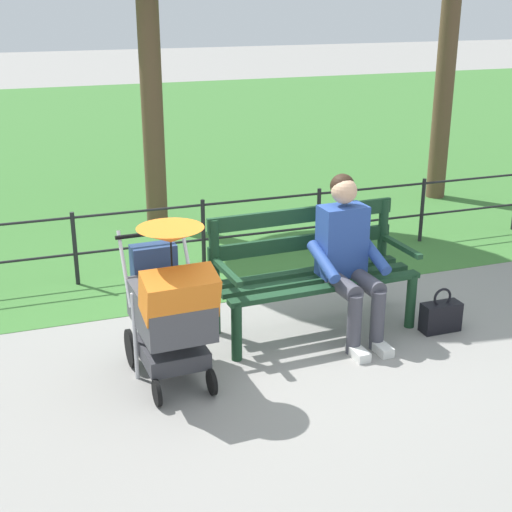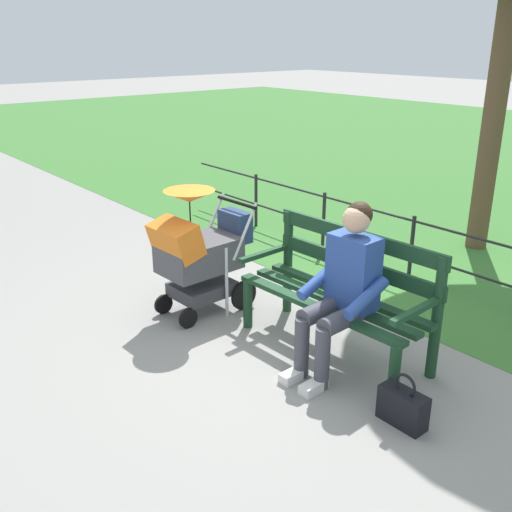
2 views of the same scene
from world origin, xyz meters
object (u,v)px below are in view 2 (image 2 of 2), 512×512
at_px(person_on_bench, 343,285).
at_px(stroller, 198,250).
at_px(handbag, 403,407).
at_px(park_bench, 341,287).

height_order(person_on_bench, stroller, person_on_bench).
relative_size(person_on_bench, handbag, 3.45).
height_order(park_bench, stroller, stroller).
distance_m(person_on_bench, handbag, 0.95).
xyz_separation_m(stroller, handbag, (-2.20, -0.05, -0.47)).
bearing_deg(stroller, person_on_bench, -169.80).
bearing_deg(handbag, park_bench, -24.43).
distance_m(stroller, handbag, 2.25).
bearing_deg(person_on_bench, park_bench, -46.53).
height_order(person_on_bench, handbag, person_on_bench).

